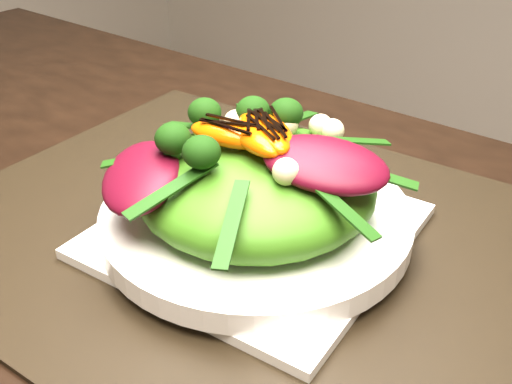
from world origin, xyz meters
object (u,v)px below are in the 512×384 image
Objects in this scene: plate_base at (256,230)px; lettuce_mound at (256,185)px; placemat at (256,237)px; salad_bowl at (256,217)px; dining_table at (102,305)px; orange_segment at (279,128)px.

lettuce_mound is (-0.00, 0.00, 0.05)m from plate_base.
plate_base is at bearing 0.00° from placemat.
lettuce_mound is at bearing 180.00° from plate_base.
salad_bowl reaches higher than placemat.
salad_bowl is at bearing 65.06° from dining_table.
orange_segment is at bearing 87.90° from lettuce_mound.
lettuce_mound reaches higher than placemat.
dining_table is at bearing -114.94° from plate_base.
dining_table is 0.20m from orange_segment.
orange_segment is at bearing 87.90° from placemat.
plate_base is 3.50× the size of orange_segment.
placemat is 2.39× the size of plate_base.
orange_segment reaches higher than plate_base.
dining_table is 23.75× the size of orange_segment.
lettuce_mound is 2.95× the size of orange_segment.
plate_base is at bearing -92.10° from orange_segment.
dining_table reaches higher than plate_base.
plate_base is at bearing 65.06° from dining_table.
dining_table is 6.08× the size of salad_bowl.
placemat is 2.14× the size of salad_bowl.
placemat is 0.01m from plate_base.
dining_table reaches higher than placemat.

